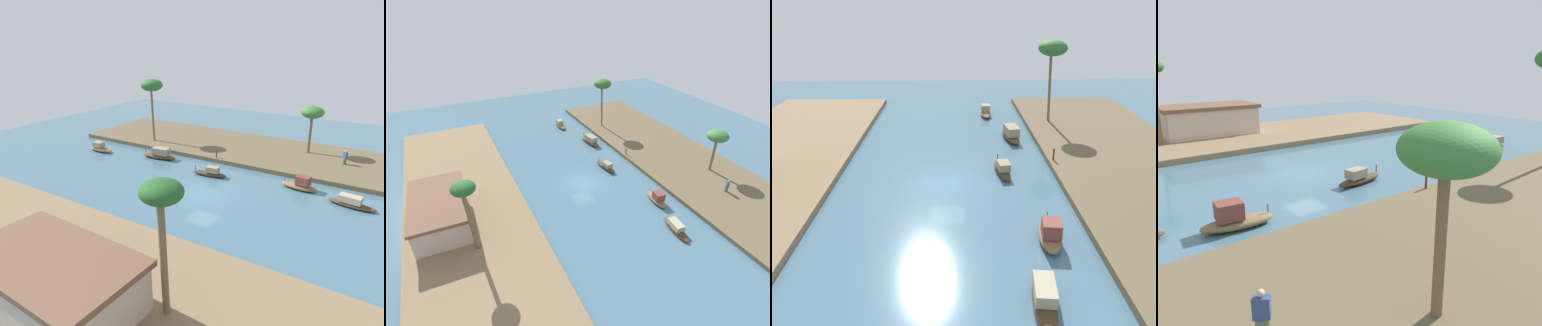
{
  "view_description": "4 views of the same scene",
  "coord_description": "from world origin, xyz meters",
  "views": [
    {
      "loc": [
        -14.33,
        24.9,
        13.36
      ],
      "look_at": [
        3.66,
        -4.06,
        1.02
      ],
      "focal_mm": 32.67,
      "sensor_mm": 36.0,
      "label": 1
    },
    {
      "loc": [
        -27.92,
        14.41,
        21.1
      ],
      "look_at": [
        2.82,
        -0.58,
        1.08
      ],
      "focal_mm": 28.33,
      "sensor_mm": 36.0,
      "label": 2
    },
    {
      "loc": [
        -24.47,
        -0.52,
        12.03
      ],
      "look_at": [
        0.95,
        -1.23,
        1.14
      ],
      "focal_mm": 36.0,
      "sensor_mm": 36.0,
      "label": 3
    },
    {
      "loc": [
        -12.87,
        -21.26,
        7.4
      ],
      "look_at": [
        3.09,
        -1.23,
        0.49
      ],
      "focal_mm": 34.69,
      "sensor_mm": 36.0,
      "label": 4
    }
  ],
  "objects": [
    {
      "name": "river_water",
      "position": [
        0.0,
        0.0,
        0.0
      ],
      "size": [
        74.5,
        74.5,
        0.0
      ],
      "primitive_type": "plane",
      "color": "#476B7F",
      "rests_on": "ground"
    },
    {
      "name": "riverbank_left",
      "position": [
        0.0,
        -14.01,
        0.24
      ],
      "size": [
        46.47,
        12.29,
        0.48
      ],
      "primitive_type": "cube",
      "color": "brown",
      "rests_on": "ground"
    },
    {
      "name": "riverbank_right",
      "position": [
        0.0,
        14.01,
        0.24
      ],
      "size": [
        46.47,
        12.29,
        0.48
      ],
      "primitive_type": "cube",
      "color": "#846B4C",
      "rests_on": "ground"
    },
    {
      "name": "sampan_downstream_large",
      "position": [
        9.12,
        -5.8,
        0.51
      ],
      "size": [
        4.33,
        1.74,
        1.31
      ],
      "rotation": [
        0.0,
        0.0,
        0.13
      ],
      "color": "brown",
      "rests_on": "river_water"
    },
    {
      "name": "sampan_with_red_awning",
      "position": [
        -11.8,
        -4.3,
        0.38
      ],
      "size": [
        3.94,
        1.41,
        0.98
      ],
      "rotation": [
        0.0,
        0.0,
        -0.11
      ],
      "color": "#47331E",
      "rests_on": "river_water"
    },
    {
      "name": "sampan_with_tall_canopy",
      "position": [
        17.02,
        -4.09,
        0.42
      ],
      "size": [
        3.46,
        1.13,
        1.17
      ],
      "rotation": [
        0.0,
        0.0,
        -0.01
      ],
      "color": "brown",
      "rests_on": "river_water"
    },
    {
      "name": "sampan_upstream_small",
      "position": [
        1.49,
        -4.12,
        0.38
      ],
      "size": [
        3.71,
        1.32,
        1.04
      ],
      "rotation": [
        0.0,
        0.0,
        0.12
      ],
      "color": "#47331E",
      "rests_on": "river_water"
    },
    {
      "name": "sampan_midstream",
      "position": [
        -7.18,
        -5.63,
        0.47
      ],
      "size": [
        3.48,
        1.58,
        1.35
      ],
      "rotation": [
        0.0,
        0.0,
        -0.12
      ],
      "color": "brown",
      "rests_on": "river_water"
    },
    {
      "name": "person_on_near_bank",
      "position": [
        -9.63,
        -13.65,
        1.15
      ],
      "size": [
        0.53,
        0.53,
        1.56
      ],
      "rotation": [
        0.0,
        0.0,
        5.66
      ],
      "color": "#4C664C",
      "rests_on": "riverbank_left"
    },
    {
      "name": "mooring_post",
      "position": [
        3.02,
        -8.26,
        0.92
      ],
      "size": [
        0.14,
        0.14,
        0.89
      ],
      "primitive_type": "cylinder",
      "color": "#4C3823",
      "rests_on": "riverbank_left"
    },
    {
      "name": "palm_tree_left_near",
      "position": [
        -5.27,
        -15.66,
        5.18
      ],
      "size": [
        2.59,
        2.59,
        5.54
      ],
      "color": "brown",
      "rests_on": "riverbank_left"
    },
    {
      "name": "palm_tree_left_far",
      "position": [
        13.37,
        -10.11,
        7.54
      ],
      "size": [
        2.79,
        2.79,
        7.98
      ],
      "color": "brown",
      "rests_on": "riverbank_left"
    },
    {
      "name": "palm_tree_right_tall",
      "position": [
        -6.01,
        13.99,
        6.58
      ],
      "size": [
        2.01,
        2.01,
        7.19
      ],
      "color": "brown",
      "rests_on": "riverbank_right"
    },
    {
      "name": "riverside_building",
      "position": [
        -0.94,
        16.4,
        1.96
      ],
      "size": [
        9.19,
        5.56,
        2.94
      ],
      "rotation": [
        0.0,
        0.0,
        -0.03
      ],
      "color": "#C6B29E",
      "rests_on": "riverbank_right"
    }
  ]
}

